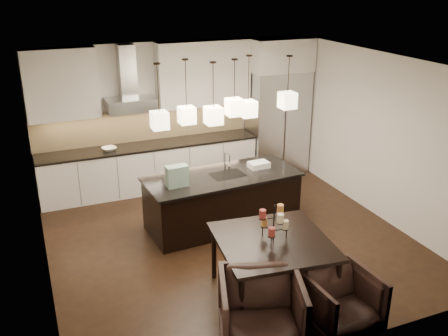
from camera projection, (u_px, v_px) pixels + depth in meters
name	position (u px, v px, depth m)	size (l,w,h in m)	color
floor	(229.00, 239.00, 8.03)	(5.50, 5.50, 0.02)	black
ceiling	(229.00, 63.00, 7.00)	(5.50, 5.50, 0.02)	white
wall_back	(175.00, 113.00, 9.89)	(5.50, 0.02, 2.80)	silver
wall_front	(333.00, 242.00, 5.14)	(5.50, 0.02, 2.80)	silver
wall_left	(36.00, 185.00, 6.54)	(0.02, 5.50, 2.80)	silver
wall_right	(378.00, 136.00, 8.50)	(0.02, 5.50, 2.80)	silver
refrigerator	(277.00, 122.00, 10.43)	(1.20, 0.72, 2.15)	#B7B7BA
fridge_panel	(280.00, 55.00, 9.92)	(1.26, 0.72, 0.65)	silver
lower_cabinets	(151.00, 168.00, 9.74)	(4.21, 0.62, 0.88)	silver
countertop	(150.00, 146.00, 9.57)	(4.21, 0.66, 0.04)	black
backsplash	(145.00, 125.00, 9.71)	(4.21, 0.02, 0.63)	tan
upper_cab_left	(61.00, 84.00, 8.70)	(1.25, 0.35, 1.25)	silver
upper_cab_right	(204.00, 74.00, 9.64)	(1.86, 0.35, 1.25)	silver
hood_canopy	(131.00, 105.00, 9.21)	(0.90, 0.52, 0.24)	#B7B7BA
hood_chimney	(127.00, 71.00, 9.08)	(0.30, 0.28, 0.96)	#B7B7BA
fruit_bowl	(109.00, 149.00, 9.23)	(0.26, 0.26, 0.06)	silver
island_body	(222.00, 201.00, 8.32)	(2.46, 0.98, 0.87)	black
island_top	(222.00, 176.00, 8.16)	(2.54, 1.06, 0.04)	black
faucet	(225.00, 162.00, 8.21)	(0.10, 0.24, 0.37)	silver
tote_bag	(177.00, 176.00, 7.68)	(0.33, 0.18, 0.33)	#195240
food_container	(259.00, 165.00, 8.46)	(0.33, 0.24, 0.10)	silver
dining_table	(272.00, 268.00, 6.47)	(1.39, 1.39, 0.83)	black
candelabra	(274.00, 223.00, 6.23)	(0.40, 0.40, 0.49)	black
candle_a	(285.00, 224.00, 6.29)	(0.08, 0.08, 0.11)	beige
candle_b	(264.00, 222.00, 6.35)	(0.08, 0.08, 0.11)	#DC8D44
candle_c	(272.00, 232.00, 6.11)	(0.08, 0.08, 0.11)	#99322D
candle_d	(280.00, 209.00, 6.30)	(0.08, 0.08, 0.11)	#DC8D44
candle_e	(263.00, 214.00, 6.16)	(0.08, 0.08, 0.11)	#99322D
candle_f	(280.00, 218.00, 6.06)	(0.08, 0.08, 0.11)	beige
armchair_left	(261.00, 313.00, 5.60)	(0.92, 0.95, 0.86)	black
armchair_right	(341.00, 302.00, 5.88)	(0.79, 0.81, 0.74)	black
pendant_a	(160.00, 120.00, 7.37)	(0.24, 0.24, 0.26)	#FFEFB9
pendant_b	(187.00, 115.00, 7.72)	(0.24, 0.24, 0.26)	#FFEFB9
pendant_c	(234.00, 107.00, 7.69)	(0.24, 0.24, 0.26)	#FFEFB9
pendant_d	(248.00, 109.00, 8.07)	(0.24, 0.24, 0.26)	#FFEFB9
pendant_e	(287.00, 100.00, 7.99)	(0.24, 0.24, 0.26)	#FFEFB9
pendant_f	(213.00, 115.00, 7.46)	(0.24, 0.24, 0.26)	#FFEFB9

